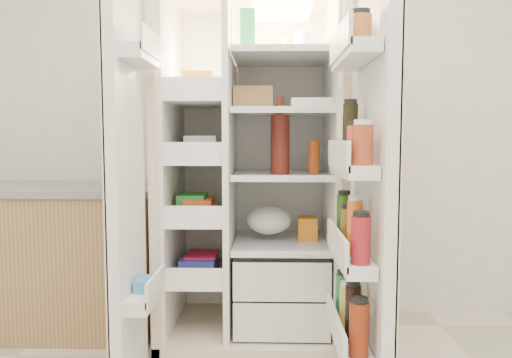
{
  "coord_description": "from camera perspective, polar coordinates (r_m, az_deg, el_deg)",
  "views": [
    {
      "loc": [
        -0.1,
        -0.93,
        1.07
      ],
      "look_at": [
        -0.16,
        1.25,
        0.88
      ],
      "focal_mm": 34.0,
      "sensor_mm": 36.0,
      "label": 1
    }
  ],
  "objects": [
    {
      "name": "wall_back",
      "position": [
        2.95,
        3.46,
        10.33
      ],
      "size": [
        4.0,
        0.02,
        2.7
      ],
      "primitive_type": "cube",
      "color": "white",
      "rests_on": "floor"
    },
    {
      "name": "refrigerator",
      "position": [
        2.61,
        -0.13,
        -2.27
      ],
      "size": [
        0.92,
        0.7,
        1.8
      ],
      "color": "beige",
      "rests_on": "floor"
    },
    {
      "name": "freezer_door",
      "position": [
        2.07,
        -14.97,
        -0.23
      ],
      "size": [
        0.15,
        0.4,
        1.72
      ],
      "color": "white",
      "rests_on": "floor"
    },
    {
      "name": "fridge_door",
      "position": [
        1.94,
        13.16,
        -1.04
      ],
      "size": [
        0.17,
        0.58,
        1.72
      ],
      "color": "white",
      "rests_on": "floor"
    },
    {
      "name": "kitchen_counter",
      "position": [
        2.95,
        -21.95,
        -8.52
      ],
      "size": [
        1.11,
        0.59,
        0.81
      ],
      "color": "#A58352",
      "rests_on": "floor"
    }
  ]
}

